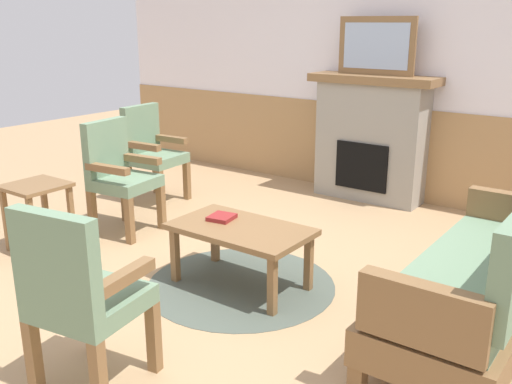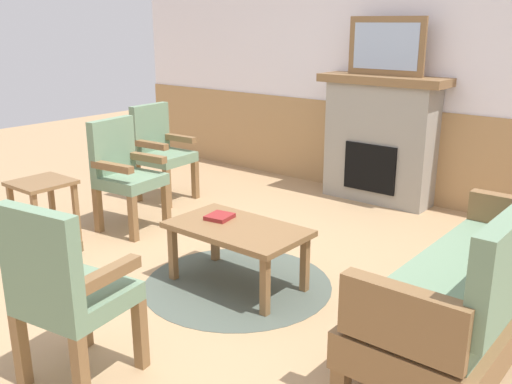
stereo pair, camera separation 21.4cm
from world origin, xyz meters
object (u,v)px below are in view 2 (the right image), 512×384
Objects in this scene: couch at (477,284)px; book_on_table at (220,217)px; side_table at (42,195)px; coffee_table at (237,234)px; armchair_front_left at (65,287)px; fireplace at (380,138)px; armchair_by_window_left at (124,170)px; framed_picture at (386,46)px; armchair_near_fireplace at (160,148)px.

couch reaches higher than book_on_table.
book_on_table is at bearing 16.92° from side_table.
coffee_table is 0.98× the size of armchair_front_left.
fireplace is at bearing 61.56° from side_table.
armchair_front_left is at bearing -86.19° from coffee_table.
armchair_front_left is (1.63, -1.64, 0.00)m from armchair_by_window_left.
couch is 1.84× the size of armchair_by_window_left.
couch is at bearing 8.40° from coffee_table.
couch is 3.10m from armchair_by_window_left.
book_on_table is at bearing -9.10° from armchair_by_window_left.
armchair_front_left is at bearing -132.11° from couch.
framed_picture is (0.00, 0.00, 0.91)m from fireplace.
coffee_table is 1.79m from side_table.
fireplace reaches higher than book_on_table.
side_table is (-1.55, -2.86, -1.13)m from framed_picture.
side_table reaches higher than coffee_table.
book_on_table is (-0.01, -2.39, -1.10)m from framed_picture.
fireplace is at bearing 94.14° from armchair_front_left.
book_on_table is at bearing -173.75° from couch.
armchair_by_window_left is at bearing 73.67° from side_table.
book_on_table is 0.18× the size of armchair_by_window_left.
framed_picture is 2.47m from armchair_near_fireplace.
armchair_front_left is at bearing -85.86° from fireplace.
armchair_near_fireplace is 1.50m from side_table.
side_table is (0.23, -1.48, -0.10)m from armchair_near_fireplace.
armchair_front_left is (0.29, -1.43, 0.08)m from book_on_table.
framed_picture is 1.45× the size of side_table.
armchair_near_fireplace reaches higher than book_on_table.
fireplace is at bearing 94.33° from coffee_table.
book_on_table is at bearing 169.11° from coffee_table.
armchair_front_left reaches higher than coffee_table.
armchair_by_window_left is at bearing 170.66° from coffee_table.
couch is 1.87× the size of coffee_table.
couch reaches higher than side_table.
armchair_near_fireplace and armchair_front_left have the same top height.
fireplace reaches higher than side_table.
armchair_near_fireplace is (-1.96, 1.05, 0.15)m from coffee_table.
coffee_table is 2.23m from armchair_near_fireplace.
side_table is (-1.73, -0.43, 0.05)m from coffee_table.
coffee_table is 1.40m from armchair_front_left.
coffee_table is at bearing -85.67° from fireplace.
armchair_front_left is (-1.47, -1.62, 0.14)m from couch.
fireplace reaches higher than couch.
fireplace is at bearing 89.67° from book_on_table.
couch is at bearing 6.25° from book_on_table.
framed_picture is at bearing 128.40° from couch.
fireplace reaches higher than armchair_front_left.
armchair_near_fireplace is (-1.78, -1.38, -0.11)m from fireplace.
framed_picture reaches higher than coffee_table.
armchair_by_window_left is (-3.09, 0.02, 0.14)m from couch.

